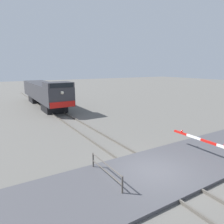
# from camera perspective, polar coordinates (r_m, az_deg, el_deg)

# --- Properties ---
(ground_plane) EXTENTS (160.00, 160.00, 0.00)m
(ground_plane) POSITION_cam_1_polar(r_m,az_deg,el_deg) (11.39, 11.44, -16.33)
(ground_plane) COLOR #605E59
(rail_track_left) EXTENTS (0.08, 80.00, 0.15)m
(rail_track_left) POSITION_cam_1_polar(r_m,az_deg,el_deg) (10.93, 8.56, -17.08)
(rail_track_left) COLOR #59544C
(rail_track_left) RESTS_ON ground_plane
(rail_track_right) EXTENTS (0.08, 80.00, 0.15)m
(rail_track_right) POSITION_cam_1_polar(r_m,az_deg,el_deg) (11.80, 14.11, -14.97)
(rail_track_right) COLOR #59544C
(rail_track_right) RESTS_ON ground_plane
(road_surface) EXTENTS (36.00, 4.60, 0.16)m
(road_surface) POSITION_cam_1_polar(r_m,az_deg,el_deg) (11.35, 11.46, -15.98)
(road_surface) COLOR #47474C
(road_surface) RESTS_ON ground_plane
(locomotive) EXTENTS (2.96, 15.64, 3.75)m
(locomotive) POSITION_cam_1_polar(r_m,az_deg,el_deg) (30.20, -17.95, 5.14)
(locomotive) COLOR black
(locomotive) RESTS_ON ground_plane
(guard_railing) EXTENTS (0.08, 2.86, 0.95)m
(guard_railing) POSITION_cam_1_polar(r_m,az_deg,el_deg) (10.24, -1.66, -15.57)
(guard_railing) COLOR #4C4742
(guard_railing) RESTS_ON ground_plane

